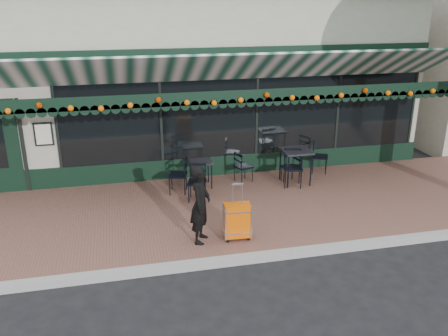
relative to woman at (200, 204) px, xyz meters
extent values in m
plane|color=black|center=(0.65, -0.63, -0.90)|extent=(80.00, 80.00, 0.00)
cube|color=brown|center=(0.65, 1.37, -0.82)|extent=(18.00, 4.00, 0.15)
cube|color=#9E9E99|center=(0.65, -0.71, -0.82)|extent=(18.00, 0.16, 0.15)
cube|color=#A59C8F|center=(0.65, 7.37, 1.35)|extent=(12.00, 8.00, 4.50)
cube|color=black|center=(1.85, 3.35, 0.75)|extent=(9.20, 0.04, 2.00)
cube|color=silver|center=(-3.05, 3.31, 0.60)|extent=(0.42, 0.04, 0.55)
cube|color=black|center=(0.65, 1.89, 1.56)|extent=(12.00, 0.03, 0.28)
cylinder|color=orange|center=(0.65, 1.83, 1.54)|extent=(11.60, 0.12, 0.12)
imported|color=black|center=(0.00, 0.00, 0.00)|extent=(0.54, 0.64, 1.50)
cube|color=#EA5B07|center=(0.68, -0.08, -0.36)|extent=(0.50, 0.30, 0.65)
cube|color=black|center=(0.68, -0.08, -0.72)|extent=(0.50, 0.30, 0.06)
cube|color=silver|center=(0.68, -0.08, 0.17)|extent=(0.22, 0.04, 0.40)
cube|color=black|center=(2.78, 2.39, 0.08)|extent=(0.69, 0.69, 0.05)
cylinder|color=black|center=(2.49, 2.11, -0.35)|extent=(0.03, 0.03, 0.80)
cylinder|color=black|center=(3.06, 2.11, -0.35)|extent=(0.03, 0.03, 0.80)
cylinder|color=black|center=(2.49, 2.68, -0.35)|extent=(0.03, 0.03, 0.80)
cylinder|color=black|center=(3.06, 2.68, -0.35)|extent=(0.03, 0.03, 0.80)
cube|color=black|center=(0.49, 2.68, -0.13)|extent=(0.52, 0.52, 0.03)
cylinder|color=black|center=(0.28, 2.47, -0.45)|extent=(0.03, 0.03, 0.60)
cylinder|color=black|center=(0.71, 2.47, -0.45)|extent=(0.03, 0.03, 0.60)
cylinder|color=black|center=(0.28, 2.90, -0.45)|extent=(0.03, 0.03, 0.60)
cylinder|color=black|center=(0.71, 2.90, -0.45)|extent=(0.03, 0.03, 0.60)
camera|label=1|loc=(-1.33, -7.81, 3.58)|focal=38.00mm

